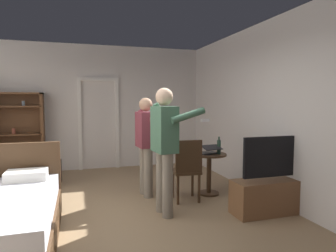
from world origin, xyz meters
TOP-DOWN VIEW (x-y plane):
  - ground_plane at (0.00, 0.00)m, footprint 7.25×7.25m
  - wall_back at (0.00, 3.36)m, footprint 5.06×0.12m
  - wall_right at (2.47, 0.00)m, footprint 0.12×6.83m
  - doorway_frame at (-0.04, 3.28)m, footprint 0.93×0.08m
  - bookshelf at (-1.72, 3.13)m, footprint 1.03×0.32m
  - tv_flatscreen at (2.11, -0.32)m, footprint 1.19×0.40m
  - side_table at (1.60, 0.73)m, footprint 0.59×0.59m
  - laptop at (1.58, 0.69)m, footprint 0.37×0.37m
  - bottle_on_table at (1.74, 0.65)m, footprint 0.06×0.06m
  - wooden_chair at (1.11, 0.48)m, footprint 0.45×0.45m
  - person_blue_shirt at (0.63, 0.08)m, footprint 0.72×0.58m
  - person_striped_shirt at (0.57, 0.98)m, footprint 0.66×0.56m
  - suitcase_dark at (-1.18, 2.09)m, footprint 0.46×0.38m
  - suitcase_small at (-1.16, 2.19)m, footprint 0.64×0.45m

SIDE VIEW (x-z plane):
  - ground_plane at x=0.00m, z-range 0.00..0.00m
  - suitcase_dark at x=-1.18m, z-range 0.00..0.36m
  - suitcase_small at x=-1.16m, z-range 0.00..0.46m
  - tv_flatscreen at x=2.11m, z-range -0.24..0.86m
  - side_table at x=1.60m, z-range 0.12..0.82m
  - wooden_chair at x=1.11m, z-range 0.05..1.04m
  - laptop at x=1.58m, z-range 0.67..0.83m
  - bottle_on_table at x=1.74m, z-range 0.68..0.97m
  - person_striped_shirt at x=0.57m, z-range 0.12..1.76m
  - bookshelf at x=-1.72m, z-range 0.08..1.85m
  - person_blue_shirt at x=0.63m, z-range 0.14..1.91m
  - doorway_frame at x=-0.04m, z-range 0.16..2.29m
  - wall_back at x=0.00m, z-range 0.00..2.88m
  - wall_right at x=2.47m, z-range 0.00..2.88m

